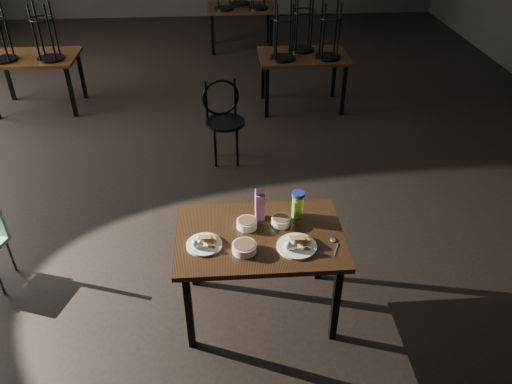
{
  "coord_description": "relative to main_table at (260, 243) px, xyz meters",
  "views": [
    {
      "loc": [
        0.22,
        -5.48,
        3.0
      ],
      "look_at": [
        0.45,
        -2.32,
        0.85
      ],
      "focal_mm": 35.0,
      "sensor_mm": 36.0,
      "label": 1
    }
  ],
  "objects": [
    {
      "name": "main_table",
      "position": [
        0.0,
        0.0,
        0.0
      ],
      "size": [
        1.2,
        0.8,
        0.75
      ],
      "color": "black",
      "rests_on": "ground"
    },
    {
      "name": "plate_left",
      "position": [
        -0.4,
        -0.09,
        0.1
      ],
      "size": [
        0.25,
        0.25,
        0.08
      ],
      "color": "white",
      "rests_on": "main_table"
    },
    {
      "name": "plate_right",
      "position": [
        0.24,
        -0.15,
        0.1
      ],
      "size": [
        0.28,
        0.28,
        0.09
      ],
      "color": "white",
      "rests_on": "main_table"
    },
    {
      "name": "bowl_near",
      "position": [
        -0.09,
        0.1,
        0.11
      ],
      "size": [
        0.15,
        0.15,
        0.06
      ],
      "color": "white",
      "rests_on": "main_table"
    },
    {
      "name": "bowl_far",
      "position": [
        0.16,
        0.12,
        0.11
      ],
      "size": [
        0.14,
        0.14,
        0.06
      ],
      "color": "white",
      "rests_on": "main_table"
    },
    {
      "name": "bowl_big",
      "position": [
        -0.12,
        -0.17,
        0.11
      ],
      "size": [
        0.17,
        0.17,
        0.06
      ],
      "color": "white",
      "rests_on": "main_table"
    },
    {
      "name": "juice_carton",
      "position": [
        0.01,
        0.2,
        0.2
      ],
      "size": [
        0.07,
        0.07,
        0.27
      ],
      "color": "#951B74",
      "rests_on": "main_table"
    },
    {
      "name": "water_bottle",
      "position": [
        0.3,
        0.21,
        0.19
      ],
      "size": [
        0.12,
        0.12,
        0.21
      ],
      "color": "#82C138",
      "rests_on": "main_table"
    },
    {
      "name": "spoon",
      "position": [
        0.51,
        -0.11,
        0.08
      ],
      "size": [
        0.06,
        0.2,
        0.01
      ],
      "color": "silver",
      "rests_on": "main_table"
    },
    {
      "name": "bentwood_chair",
      "position": [
        -0.23,
        2.41,
        -0.12
      ],
      "size": [
        0.47,
        0.47,
        0.93
      ],
      "rotation": [
        0.0,
        0.0,
        0.21
      ],
      "color": "black",
      "rests_on": "ground"
    },
    {
      "name": "bg_table_left",
      "position": [
        -2.78,
        3.97,
        0.08
      ],
      "size": [
        1.2,
        0.8,
        1.48
      ],
      "color": "black",
      "rests_on": "ground"
    },
    {
      "name": "bg_table_right",
      "position": [
        0.88,
        3.79,
        0.11
      ],
      "size": [
        1.2,
        0.8,
        1.48
      ],
      "color": "black",
      "rests_on": "ground"
    },
    {
      "name": "bg_table_far",
      "position": [
        0.15,
        6.42,
        0.11
      ],
      "size": [
        1.2,
        0.8,
        1.48
      ],
      "color": "black",
      "rests_on": "ground"
    }
  ]
}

